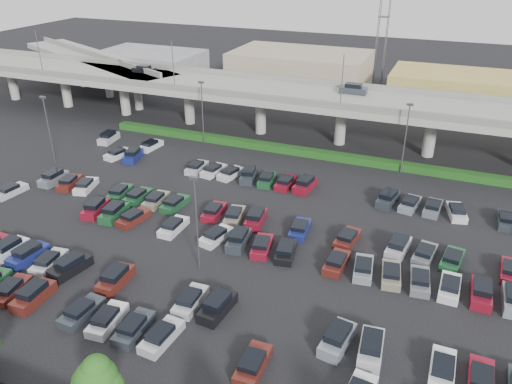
% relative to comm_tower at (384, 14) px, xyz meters
% --- Properties ---
extents(ground, '(280.00, 280.00, 0.00)m').
position_rel_comm_tower_xyz_m(ground, '(-4.00, -74.00, -15.61)').
color(ground, black).
extents(overpass, '(150.00, 13.00, 15.80)m').
position_rel_comm_tower_xyz_m(overpass, '(-4.21, -41.97, -8.64)').
color(overpass, gray).
rests_on(overpass, ground).
extents(on_ramp, '(50.93, 30.13, 8.80)m').
position_rel_comm_tower_xyz_m(on_ramp, '(-56.10, -30.95, -8.76)').
color(on_ramp, gray).
rests_on(on_ramp, ground).
extents(hedge, '(66.00, 1.60, 1.10)m').
position_rel_comm_tower_xyz_m(hedge, '(-4.00, -49.00, -15.06)').
color(hedge, '#113A13').
rests_on(hedge, ground).
extents(tree_row, '(65.07, 3.66, 5.94)m').
position_rel_comm_tower_xyz_m(tree_row, '(-3.30, -100.53, -12.09)').
color(tree_row, '#332316').
rests_on(tree_row, ground).
extents(parked_cars, '(63.04, 41.62, 1.67)m').
position_rel_comm_tower_xyz_m(parked_cars, '(-4.82, -77.59, -15.00)').
color(parked_cars, gray).
rests_on(parked_cars, ground).
extents(light_poles, '(66.90, 48.38, 10.30)m').
position_rel_comm_tower_xyz_m(light_poles, '(-8.12, -72.00, -9.37)').
color(light_poles, '#4C4C51').
rests_on(light_poles, ground).
extents(distant_buildings, '(138.00, 24.00, 9.00)m').
position_rel_comm_tower_xyz_m(distant_buildings, '(8.38, -12.19, -11.87)').
color(distant_buildings, slate).
rests_on(distant_buildings, ground).
extents(comm_tower, '(2.40, 2.40, 30.00)m').
position_rel_comm_tower_xyz_m(comm_tower, '(0.00, 0.00, 0.00)').
color(comm_tower, '#4C4C51').
rests_on(comm_tower, ground).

